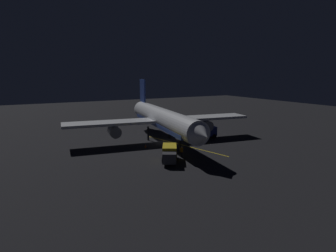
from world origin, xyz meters
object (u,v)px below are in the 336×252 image
(baggage_truck, at_px, (170,154))
(traffic_cone_far, at_px, (176,156))
(traffic_cone_near_left, at_px, (189,142))
(airliner, at_px, (162,119))
(ground_crew_worker, at_px, (182,152))
(catering_truck, at_px, (202,132))
(traffic_cone_under_wing, at_px, (173,150))
(traffic_cone_near_right, at_px, (146,146))

(baggage_truck, distance_m, traffic_cone_far, 2.39)
(baggage_truck, xyz_separation_m, traffic_cone_near_left, (-8.95, -8.69, -0.96))
(airliner, bearing_deg, baggage_truck, 67.55)
(ground_crew_worker, bearing_deg, catering_truck, -137.98)
(traffic_cone_under_wing, bearing_deg, baggage_truck, 55.77)
(baggage_truck, relative_size, ground_crew_worker, 3.36)
(baggage_truck, bearing_deg, traffic_cone_far, -147.47)
(traffic_cone_near_left, height_order, traffic_cone_near_right, same)
(traffic_cone_under_wing, height_order, traffic_cone_far, same)
(traffic_cone_under_wing, bearing_deg, traffic_cone_near_left, -146.10)
(catering_truck, bearing_deg, traffic_cone_under_wing, 30.05)
(baggage_truck, relative_size, traffic_cone_near_right, 10.62)
(airliner, xyz_separation_m, catering_truck, (-8.62, 1.43, -3.25))
(traffic_cone_near_right, bearing_deg, traffic_cone_far, 100.68)
(airliner, xyz_separation_m, traffic_cone_near_left, (-3.84, 3.67, -4.23))
(baggage_truck, bearing_deg, airliner, -112.45)
(baggage_truck, height_order, traffic_cone_near_right, baggage_truck)
(catering_truck, relative_size, traffic_cone_under_wing, 11.75)
(catering_truck, bearing_deg, traffic_cone_near_left, 25.13)
(catering_truck, bearing_deg, ground_crew_worker, 42.02)
(catering_truck, relative_size, traffic_cone_near_right, 11.75)
(traffic_cone_near_left, xyz_separation_m, traffic_cone_near_right, (8.68, -0.82, 0.00))
(traffic_cone_near_right, xyz_separation_m, traffic_cone_under_wing, (-3.08, 4.58, 0.00))
(traffic_cone_near_left, distance_m, traffic_cone_far, 10.35)
(traffic_cone_far, bearing_deg, ground_crew_worker, 177.66)
(traffic_cone_near_right, bearing_deg, baggage_truck, 88.36)
(ground_crew_worker, bearing_deg, traffic_cone_near_left, -128.91)
(catering_truck, bearing_deg, traffic_cone_near_right, 6.05)
(ground_crew_worker, xyz_separation_m, traffic_cone_near_left, (-6.10, -7.56, -0.64))
(airliner, relative_size, traffic_cone_near_left, 68.38)
(ground_crew_worker, xyz_separation_m, traffic_cone_far, (1.01, -0.04, -0.64))
(airliner, xyz_separation_m, baggage_truck, (5.11, 12.37, -3.27))
(catering_truck, distance_m, traffic_cone_far, 15.41)
(airliner, distance_m, traffic_cone_under_wing, 8.73)
(traffic_cone_near_right, relative_size, traffic_cone_far, 1.00)
(catering_truck, height_order, traffic_cone_under_wing, catering_truck)
(ground_crew_worker, bearing_deg, traffic_cone_near_right, -72.88)
(baggage_truck, xyz_separation_m, traffic_cone_near_right, (-0.27, -9.51, -0.96))
(traffic_cone_near_right, relative_size, traffic_cone_under_wing, 1.00)
(traffic_cone_near_left, height_order, traffic_cone_under_wing, same)
(traffic_cone_near_right, bearing_deg, traffic_cone_near_left, 174.63)
(ground_crew_worker, height_order, traffic_cone_far, ground_crew_worker)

